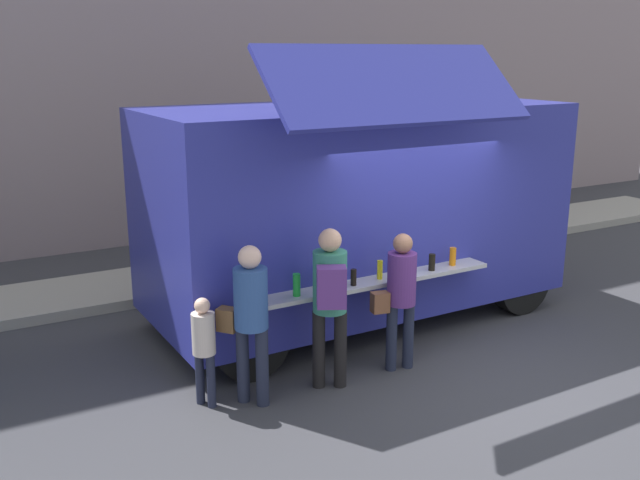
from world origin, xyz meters
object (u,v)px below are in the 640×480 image
at_px(trash_bin, 462,222).
at_px(customer_front_ordering, 400,290).
at_px(customer_rear_waiting, 250,312).
at_px(child_near_queue, 204,342).
at_px(food_truck_main, 358,205).
at_px(customer_mid_with_backpack, 330,293).

height_order(trash_bin, customer_front_ordering, customer_front_ordering).
relative_size(customer_rear_waiting, child_near_queue, 1.45).
relative_size(food_truck_main, customer_front_ordering, 3.45).
distance_m(food_truck_main, customer_front_ordering, 1.85).
bearing_deg(child_near_queue, trash_bin, 1.94).
relative_size(food_truck_main, customer_mid_with_backpack, 3.12).
distance_m(customer_front_ordering, customer_rear_waiting, 1.83).
distance_m(trash_bin, child_near_queue, 7.59).
bearing_deg(food_truck_main, customer_front_ordering, -107.05).
xyz_separation_m(trash_bin, child_near_queue, (-6.61, -3.73, 0.27)).
bearing_deg(customer_mid_with_backpack, trash_bin, -26.09).
relative_size(trash_bin, customer_rear_waiting, 0.51).
xyz_separation_m(trash_bin, customer_rear_waiting, (-6.17, -3.92, 0.59)).
distance_m(food_truck_main, child_near_queue, 3.22).
distance_m(customer_mid_with_backpack, customer_rear_waiting, 0.90).
height_order(customer_front_ordering, customer_mid_with_backpack, customer_mid_with_backpack).
distance_m(customer_front_ordering, customer_mid_with_backpack, 0.96).
bearing_deg(customer_front_ordering, child_near_queue, 93.45).
height_order(food_truck_main, customer_front_ordering, food_truck_main).
height_order(customer_front_ordering, child_near_queue, customer_front_ordering).
bearing_deg(food_truck_main, customer_mid_with_backpack, -130.84).
height_order(food_truck_main, trash_bin, food_truck_main).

